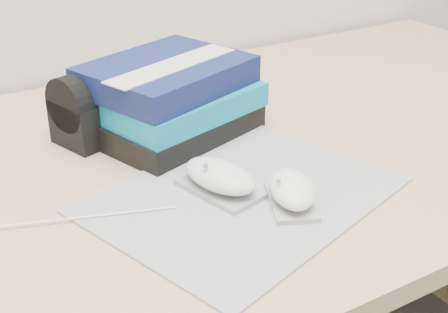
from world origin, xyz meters
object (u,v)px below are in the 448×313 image
mouse_front (292,191)px  book_stack (171,99)px  desk (217,243)px  mouse_rear (220,178)px  pouch (96,105)px

mouse_front → book_stack: 0.29m
desk → mouse_front: mouse_front is taller
desk → mouse_front: (-0.04, -0.27, 0.26)m
mouse_rear → pouch: bearing=106.2°
mouse_rear → desk: bearing=60.6°
pouch → mouse_front: bearing=-67.2°
mouse_front → pouch: 0.36m
desk → mouse_rear: mouse_rear is taller
mouse_rear → pouch: size_ratio=0.88×
pouch → desk: bearing=-19.9°
mouse_front → book_stack: bearing=96.2°
desk → mouse_rear: (-0.11, -0.19, 0.26)m
desk → pouch: 0.35m
pouch → mouse_rear: bearing=-73.8°
book_stack → mouse_rear: bearing=-99.0°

